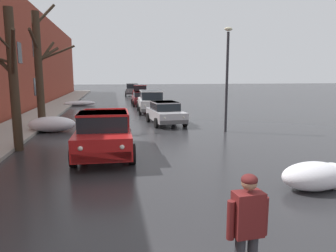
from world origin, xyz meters
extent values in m
cube|color=#A8A399|center=(-6.31, 18.00, 0.08)|extent=(2.80, 80.00, 0.15)
cube|color=black|center=(-7.92, 28.15, 1.99)|extent=(0.08, 1.10, 1.60)
cube|color=black|center=(-7.92, 23.84, 4.78)|extent=(0.08, 1.10, 1.60)
cube|color=black|center=(-7.92, 28.68, 5.52)|extent=(0.08, 1.10, 1.60)
ellipsoid|color=white|center=(-4.21, 15.10, 0.42)|extent=(2.48, 1.27, 0.85)
ellipsoid|color=white|center=(-4.46, 15.25, 0.20)|extent=(0.49, 0.40, 0.40)
ellipsoid|color=white|center=(4.40, 4.70, 0.39)|extent=(1.81, 1.03, 0.78)
ellipsoid|color=white|center=(4.93, 4.70, 0.37)|extent=(0.88, 0.73, 0.73)
ellipsoid|color=white|center=(4.78, 4.78, 0.21)|extent=(0.51, 0.42, 0.42)
ellipsoid|color=white|center=(-4.17, 29.93, 0.25)|extent=(3.13, 0.91, 0.50)
ellipsoid|color=white|center=(-4.08, 30.01, 0.24)|extent=(0.58, 0.48, 0.48)
ellipsoid|color=white|center=(-4.97, 29.87, 0.23)|extent=(0.55, 0.45, 0.45)
cylinder|color=#382B1E|center=(-4.79, 10.91, 2.85)|extent=(0.36, 0.36, 5.70)
cylinder|color=#382B1E|center=(-4.47, 10.00, 3.85)|extent=(0.79, 1.94, 1.68)
cylinder|color=#382B1E|center=(-4.79, 15.48, 3.20)|extent=(0.40, 0.40, 6.41)
cylinder|color=#382B1E|center=(-4.76, 14.65, 4.87)|extent=(0.20, 1.72, 0.93)
cylinder|color=#382B1E|center=(-4.46, 15.99, 4.28)|extent=(0.83, 1.19, 1.33)
cylinder|color=#382B1E|center=(-4.34, 15.95, 4.24)|extent=(1.05, 1.11, 0.83)
cylinder|color=#382B1E|center=(-3.83, 15.49, 4.25)|extent=(1.97, 0.14, 0.91)
cylinder|color=#382B1E|center=(-4.35, 15.79, 6.30)|extent=(1.05, 0.81, 1.24)
cube|color=red|center=(-1.27, 9.61, 0.74)|extent=(2.01, 5.10, 0.76)
cube|color=black|center=(-1.28, 8.90, 1.44)|extent=(1.74, 1.64, 0.64)
cube|color=red|center=(-1.28, 8.90, 1.72)|extent=(1.78, 1.70, 0.08)
cube|color=red|center=(-0.33, 10.61, 1.34)|extent=(0.13, 2.44, 0.44)
cube|color=red|center=(-2.19, 10.63, 1.34)|extent=(0.13, 2.44, 0.44)
cube|color=red|center=(-1.24, 12.10, 1.34)|extent=(1.86, 0.12, 0.44)
cube|color=#B7B7BC|center=(-1.30, 7.13, 0.54)|extent=(1.86, 0.14, 0.32)
sphere|color=white|center=(-0.66, 7.08, 0.86)|extent=(0.16, 0.16, 0.16)
sphere|color=white|center=(-1.93, 7.09, 0.86)|extent=(0.16, 0.16, 0.16)
cylinder|color=black|center=(-0.29, 8.07, 0.36)|extent=(0.23, 0.72, 0.72)
cylinder|color=black|center=(-2.28, 8.09, 0.36)|extent=(0.23, 0.72, 0.72)
cylinder|color=black|center=(-0.25, 11.12, 0.36)|extent=(0.23, 0.72, 0.72)
cylinder|color=black|center=(-2.25, 11.14, 0.36)|extent=(0.23, 0.72, 0.72)
cube|color=#B7B7BC|center=(2.36, 16.60, 0.60)|extent=(2.06, 4.07, 0.60)
cube|color=black|center=(2.35, 16.80, 1.16)|extent=(1.66, 2.16, 0.52)
cube|color=#B7B7BC|center=(2.35, 16.80, 1.39)|extent=(1.70, 2.21, 0.06)
cube|color=#525254|center=(2.53, 14.69, 0.42)|extent=(1.70, 0.27, 0.22)
cube|color=#525254|center=(2.20, 18.51, 0.42)|extent=(1.70, 0.27, 0.22)
cylinder|color=black|center=(3.35, 15.46, 0.30)|extent=(0.23, 0.61, 0.60)
cylinder|color=black|center=(1.59, 15.31, 0.30)|extent=(0.23, 0.61, 0.60)
cylinder|color=black|center=(3.14, 17.89, 0.30)|extent=(0.23, 0.61, 0.60)
cylinder|color=black|center=(1.38, 17.74, 0.30)|extent=(0.23, 0.61, 0.60)
sphere|color=silver|center=(3.09, 14.71, 0.68)|extent=(0.14, 0.14, 0.14)
sphere|color=silver|center=(1.97, 14.61, 0.68)|extent=(0.14, 0.14, 0.14)
cube|color=silver|center=(2.18, 22.79, 0.74)|extent=(2.04, 4.72, 0.80)
cube|color=black|center=(2.18, 22.84, 1.48)|extent=(1.73, 3.31, 0.68)
cube|color=silver|center=(2.18, 22.84, 1.79)|extent=(1.77, 3.38, 0.06)
cube|color=slate|center=(2.10, 20.52, 0.46)|extent=(1.84, 0.18, 0.22)
cube|color=slate|center=(2.26, 25.07, 0.46)|extent=(1.84, 0.18, 0.22)
cylinder|color=black|center=(3.09, 21.32, 0.34)|extent=(0.20, 0.69, 0.68)
cylinder|color=black|center=(1.17, 21.38, 0.34)|extent=(0.20, 0.69, 0.68)
cylinder|color=black|center=(3.19, 24.20, 0.34)|extent=(0.20, 0.69, 0.68)
cylinder|color=black|center=(1.27, 24.27, 0.34)|extent=(0.20, 0.69, 0.68)
sphere|color=silver|center=(2.71, 20.47, 0.82)|extent=(0.14, 0.14, 0.14)
sphere|color=silver|center=(1.49, 20.51, 0.82)|extent=(0.14, 0.14, 0.14)
cube|color=maroon|center=(1.97, 29.10, 0.60)|extent=(1.66, 4.32, 0.60)
cube|color=black|center=(1.97, 29.32, 1.16)|extent=(1.43, 2.25, 0.52)
cube|color=maroon|center=(1.97, 29.32, 1.39)|extent=(1.46, 2.29, 0.06)
cube|color=black|center=(1.97, 26.99, 0.42)|extent=(1.63, 0.12, 0.22)
cube|color=black|center=(1.97, 31.21, 0.42)|extent=(1.63, 0.12, 0.22)
cylinder|color=black|center=(2.82, 27.76, 0.30)|extent=(0.18, 0.60, 0.60)
cylinder|color=black|center=(1.12, 27.76, 0.30)|extent=(0.18, 0.60, 0.60)
cylinder|color=black|center=(2.82, 30.44, 0.30)|extent=(0.18, 0.60, 0.60)
cylinder|color=black|center=(1.12, 30.44, 0.30)|extent=(0.18, 0.60, 0.60)
sphere|color=silver|center=(2.51, 26.96, 0.68)|extent=(0.14, 0.14, 0.14)
sphere|color=silver|center=(1.43, 26.96, 0.68)|extent=(0.14, 0.14, 0.14)
cube|color=red|center=(2.60, 37.06, 0.74)|extent=(2.20, 4.38, 0.80)
cube|color=black|center=(2.61, 37.11, 1.48)|extent=(1.83, 3.09, 0.68)
cube|color=red|center=(2.61, 37.11, 1.79)|extent=(1.87, 3.16, 0.06)
cube|color=#520B0B|center=(2.40, 35.01, 0.46)|extent=(1.76, 0.29, 0.22)
cube|color=#520B0B|center=(2.81, 39.12, 0.46)|extent=(1.76, 0.29, 0.22)
cylinder|color=black|center=(3.39, 35.67, 0.34)|extent=(0.25, 0.69, 0.68)
cylinder|color=black|center=(1.56, 35.85, 0.34)|extent=(0.25, 0.69, 0.68)
cylinder|color=black|center=(3.64, 38.28, 0.34)|extent=(0.25, 0.69, 0.68)
cylinder|color=black|center=(1.82, 38.46, 0.34)|extent=(0.25, 0.69, 0.68)
sphere|color=silver|center=(2.98, 34.92, 0.82)|extent=(0.14, 0.14, 0.14)
sphere|color=silver|center=(1.82, 35.04, 0.82)|extent=(0.14, 0.14, 0.14)
cube|color=slate|center=(2.00, 43.62, 0.74)|extent=(2.07, 4.56, 0.80)
cube|color=black|center=(2.00, 43.66, 1.48)|extent=(1.74, 3.20, 0.68)
cube|color=slate|center=(2.00, 43.66, 1.79)|extent=(1.78, 3.27, 0.06)
cube|color=#303032|center=(1.89, 41.43, 0.46)|extent=(1.83, 0.20, 0.22)
cube|color=#303032|center=(2.10, 45.80, 0.46)|extent=(1.83, 0.20, 0.22)
cylinder|color=black|center=(2.88, 42.19, 0.34)|extent=(0.21, 0.69, 0.68)
cylinder|color=black|center=(0.98, 42.28, 0.34)|extent=(0.21, 0.69, 0.68)
cylinder|color=black|center=(3.01, 44.96, 0.34)|extent=(0.21, 0.69, 0.68)
cylinder|color=black|center=(1.11, 45.05, 0.34)|extent=(0.21, 0.69, 0.68)
sphere|color=silver|center=(2.50, 41.37, 0.82)|extent=(0.14, 0.14, 0.14)
sphere|color=silver|center=(1.29, 41.43, 0.82)|extent=(0.14, 0.14, 0.14)
cube|color=#5B1919|center=(0.90, 1.26, 1.18)|extent=(0.44, 0.29, 0.64)
cylinder|color=#5B1919|center=(0.65, 1.24, 1.12)|extent=(0.12, 0.12, 0.56)
cylinder|color=#5B1919|center=(1.16, 1.28, 1.12)|extent=(0.12, 0.12, 0.56)
sphere|color=#8E664C|center=(0.90, 1.26, 1.64)|extent=(0.22, 0.22, 0.22)
ellipsoid|color=#4C1919|center=(0.90, 1.26, 1.68)|extent=(0.23, 0.23, 0.17)
cylinder|color=beige|center=(1.05, 1.45, 1.20)|extent=(0.09, 0.09, 0.11)
cylinder|color=silver|center=(1.05, 1.45, 1.26)|extent=(0.09, 0.09, 0.02)
cylinder|color=#28282D|center=(5.16, 13.45, 2.66)|extent=(0.14, 0.14, 5.31)
ellipsoid|color=beige|center=(5.16, 13.45, 5.45)|extent=(0.44, 0.24, 0.20)
camera|label=1|loc=(-0.92, -2.57, 3.11)|focal=33.31mm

